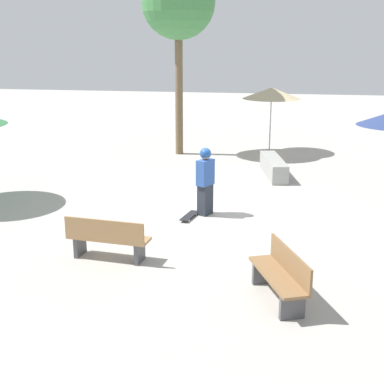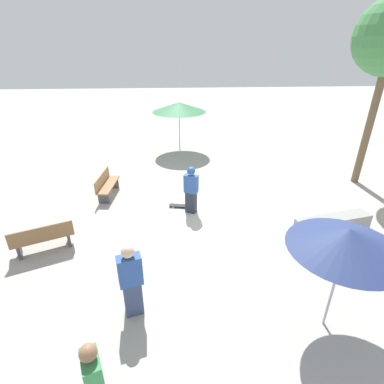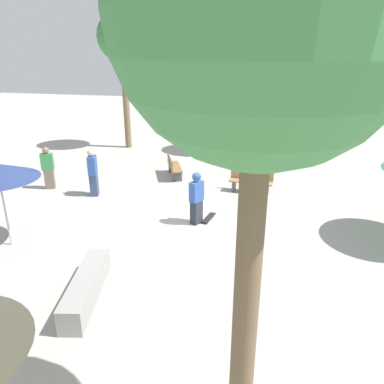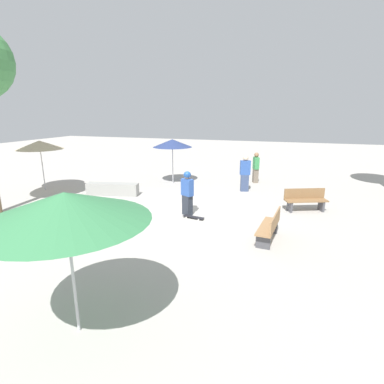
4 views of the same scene
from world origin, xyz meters
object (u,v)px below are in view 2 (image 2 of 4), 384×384
skateboard (181,206)px  bench_far (43,238)px  skater_main (191,188)px  concrete_ledge (332,225)px  bench_near (107,185)px  bystander_far (131,281)px  shade_umbrella_navy (347,239)px  bystander_watching (96,384)px  shade_umbrella_green (179,107)px

skateboard → bench_far: bench_far is taller
skater_main → concrete_ledge: (1.50, 4.15, -0.61)m
bench_near → bystander_far: bearing=21.9°
bench_near → shade_umbrella_navy: 8.38m
skateboard → shade_umbrella_navy: (5.00, 2.80, 2.06)m
shade_umbrella_navy → bystander_watching: shade_umbrella_navy is taller
skateboard → concrete_ledge: concrete_ledge is taller
skater_main → bench_far: (1.87, -4.14, -0.46)m
concrete_ledge → shade_umbrella_green: (-7.85, -4.37, 1.99)m
bench_far → bystander_watching: (4.24, 2.40, 0.38)m
skater_main → shade_umbrella_navy: bearing=145.4°
concrete_ledge → bystander_watching: (4.61, -5.89, 0.53)m
concrete_ledge → shade_umbrella_green: shade_umbrella_green is taller
skater_main → bystander_watching: (6.11, -1.74, -0.07)m
skater_main → bystander_watching: size_ratio=1.01×
bench_near → bystander_far: 5.78m
shade_umbrella_green → bystander_far: 10.63m
skater_main → skateboard: 0.95m
skateboard → bystander_watching: (6.44, -1.39, 0.75)m
skater_main → shade_umbrella_green: shade_umbrella_green is taller
concrete_ledge → shade_umbrella_green: size_ratio=0.90×
shade_umbrella_green → bystander_watching: (12.46, -1.52, -1.45)m
bystander_watching → bench_near: bearing=168.2°
shade_umbrella_green → bystander_watching: size_ratio=1.65×
bench_far → bystander_watching: bystander_watching is taller
skater_main → shade_umbrella_navy: (4.67, 2.45, 1.23)m
bystander_far → shade_umbrella_green: bearing=66.8°
skater_main → bystander_far: size_ratio=0.94×
bench_far → shade_umbrella_green: (-8.22, 3.92, 1.83)m
skater_main → concrete_ledge: 4.46m
bench_far → bystander_far: (2.25, 2.68, 0.44)m
shade_umbrella_green → skater_main: bearing=2.0°
concrete_ledge → skater_main: bearing=-109.9°
shade_umbrella_green → bystander_watching: shade_umbrella_green is taller
bystander_watching → bystander_far: bystander_far is taller
bench_near → bench_far: (3.29, -1.08, 0.00)m
concrete_ledge → bench_near: size_ratio=1.48×
skater_main → shade_umbrella_green: size_ratio=0.61×
bystander_far → skater_main: bearing=54.1°
skater_main → skateboard: size_ratio=1.99×
bench_far → shade_umbrella_green: bearing=41.7°
shade_umbrella_green → bystander_watching: 12.64m
bystander_watching → shade_umbrella_green: bearing=151.3°
bench_near → bystander_far: size_ratio=0.94×
bystander_far → bench_far: bearing=123.6°
bench_near → shade_umbrella_green: (-4.93, 2.84, 1.83)m
bystander_far → shade_umbrella_navy: bearing=-24.3°
bench_near → bench_far: same height
bench_far → bystander_watching: 4.89m
concrete_ledge → bystander_far: (2.62, -5.62, 0.59)m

